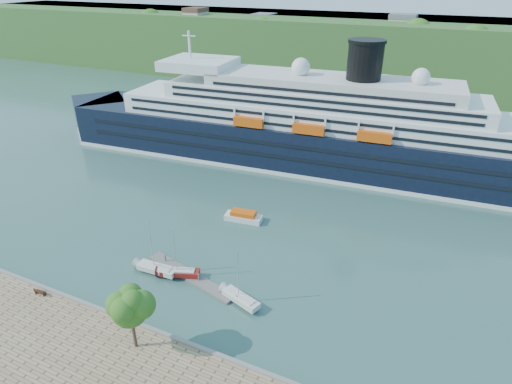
{
  "coord_description": "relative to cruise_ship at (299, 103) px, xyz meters",
  "views": [
    {
      "loc": [
        31.43,
        -29.65,
        39.91
      ],
      "look_at": [
        3.65,
        30.0,
        5.71
      ],
      "focal_mm": 30.0,
      "sensor_mm": 36.0,
      "label": 1
    }
  ],
  "objects": [
    {
      "name": "park_bench",
      "position": [
        -14.91,
        -59.33,
        -12.48
      ],
      "size": [
        1.71,
        0.82,
        1.06
      ],
      "primitive_type": null,
      "rotation": [
        0.0,
        0.0,
        0.08
      ],
      "color": "#4E2616",
      "rests_on": "promenade"
    },
    {
      "name": "sailboat_white_far",
      "position": [
        9.92,
        -48.52,
        -9.93
      ],
      "size": [
        6.56,
        3.59,
        8.17
      ],
      "primitive_type": null,
      "rotation": [
        0.0,
        0.0,
        -0.31
      ],
      "color": "silver",
      "rests_on": "ground"
    },
    {
      "name": "ground",
      "position": [
        -1.05,
        -58.05,
        -14.01
      ],
      "size": [
        400.0,
        400.0,
        0.0
      ],
      "primitive_type": "plane",
      "color": "#2E524C",
      "rests_on": "ground"
    },
    {
      "name": "tender_launch",
      "position": [
        0.6,
        -29.07,
        -13.09
      ],
      "size": [
        6.97,
        3.17,
        1.86
      ],
      "primitive_type": null,
      "rotation": [
        0.0,
        0.0,
        0.13
      ],
      "color": "#DC500C",
      "rests_on": "ground"
    },
    {
      "name": "promenade_tree",
      "position": [
        2.56,
        -61.04,
        -8.45
      ],
      "size": [
        5.52,
        5.52,
        9.14
      ],
      "primitive_type": null,
      "color": "#245917",
      "rests_on": "promenade"
    },
    {
      "name": "quay_coping",
      "position": [
        -1.05,
        -58.25,
        -12.86
      ],
      "size": [
        220.0,
        0.5,
        0.3
      ],
      "primitive_type": "cube",
      "color": "slate",
      "rests_on": "promenade"
    },
    {
      "name": "cruise_ship",
      "position": [
        0.0,
        0.0,
        0.0
      ],
      "size": [
        125.86,
        27.96,
        28.03
      ],
      "primitive_type": null,
      "rotation": [
        0.0,
        0.0,
        0.08
      ],
      "color": "black",
      "rests_on": "ground"
    },
    {
      "name": "sailboat_red",
      "position": [
        -0.66,
        -47.27,
        -9.98
      ],
      "size": [
        6.46,
        3.79,
        8.06
      ],
      "primitive_type": null,
      "rotation": [
        0.0,
        0.0,
        0.35
      ],
      "color": "maroon",
      "rests_on": "ground"
    },
    {
      "name": "floating_pontoon",
      "position": [
        0.66,
        -46.66,
        -13.83
      ],
      "size": [
        16.39,
        5.93,
        0.36
      ],
      "primitive_type": null,
      "rotation": [
        0.0,
        0.0,
        -0.25
      ],
      "color": "slate",
      "rests_on": "ground"
    },
    {
      "name": "far_hillside",
      "position": [
        -1.05,
        86.95,
        -2.01
      ],
      "size": [
        400.0,
        50.0,
        24.0
      ],
      "primitive_type": "cube",
      "color": "#326127",
      "rests_on": "ground"
    },
    {
      "name": "sailboat_white_near",
      "position": [
        -4.15,
        -48.02,
        -9.65
      ],
      "size": [
        6.85,
        2.23,
        8.74
      ],
      "primitive_type": null,
      "rotation": [
        0.0,
        0.0,
        0.05
      ],
      "color": "silver",
      "rests_on": "ground"
    }
  ]
}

